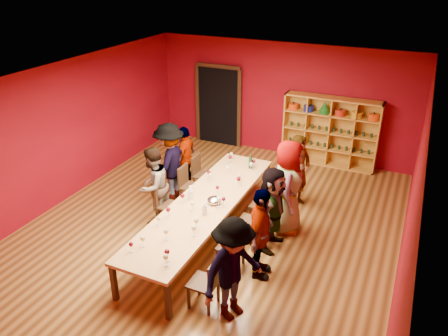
{
  "coord_description": "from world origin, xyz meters",
  "views": [
    {
      "loc": [
        3.31,
        -6.3,
        4.91
      ],
      "look_at": [
        0.05,
        0.75,
        1.15
      ],
      "focal_mm": 35.0,
      "sensor_mm": 36.0,
      "label": 1
    }
  ],
  "objects_px": {
    "tasting_table": "(205,205)",
    "chair_person_right_1": "(235,244)",
    "chair_person_right_0": "(208,281)",
    "chair_person_right_4": "(282,181)",
    "person_right_1": "(260,234)",
    "person_right_4": "(299,171)",
    "person_right_2": "(273,209)",
    "person_left_3": "(170,163)",
    "shelving_unit": "(330,128)",
    "chair_person_left_2": "(166,202)",
    "person_left_2": "(153,186)",
    "wine_bottle": "(250,163)",
    "chair_person_right_2": "(254,219)",
    "spittoon_bowl": "(214,200)",
    "person_right_3": "(288,187)",
    "chair_person_left_3": "(188,183)",
    "person_left_4": "(185,158)",
    "chair_person_left_4": "(200,172)",
    "chair_person_right_3": "(266,203)",
    "person_right_0": "(233,270)"
  },
  "relations": [
    {
      "from": "tasting_table",
      "to": "chair_person_right_1",
      "type": "height_order",
      "value": "chair_person_right_1"
    },
    {
      "from": "chair_person_right_0",
      "to": "chair_person_right_4",
      "type": "relative_size",
      "value": 1.0
    },
    {
      "from": "person_right_1",
      "to": "chair_person_right_4",
      "type": "xyz_separation_m",
      "value": [
        -0.44,
        2.55,
        -0.33
      ]
    },
    {
      "from": "tasting_table",
      "to": "person_right_4",
      "type": "xyz_separation_m",
      "value": [
        1.28,
        1.9,
        0.12
      ]
    },
    {
      "from": "person_right_4",
      "to": "person_right_2",
      "type": "bearing_deg",
      "value": -160.2
    },
    {
      "from": "person_left_3",
      "to": "shelving_unit",
      "type": "bearing_deg",
      "value": 138.65
    },
    {
      "from": "chair_person_right_4",
      "to": "chair_person_left_2",
      "type": "bearing_deg",
      "value": -134.74
    },
    {
      "from": "person_left_2",
      "to": "wine_bottle",
      "type": "distance_m",
      "value": 2.19
    },
    {
      "from": "chair_person_right_4",
      "to": "wine_bottle",
      "type": "relative_size",
      "value": 2.68
    },
    {
      "from": "tasting_table",
      "to": "person_left_3",
      "type": "bearing_deg",
      "value": 144.34
    },
    {
      "from": "shelving_unit",
      "to": "chair_person_right_4",
      "type": "distance_m",
      "value": 2.51
    },
    {
      "from": "person_right_2",
      "to": "chair_person_right_2",
      "type": "bearing_deg",
      "value": 92.79
    },
    {
      "from": "chair_person_right_4",
      "to": "spittoon_bowl",
      "type": "bearing_deg",
      "value": -111.56
    },
    {
      "from": "tasting_table",
      "to": "chair_person_left_2",
      "type": "relative_size",
      "value": 5.06
    },
    {
      "from": "chair_person_right_0",
      "to": "chair_person_right_4",
      "type": "height_order",
      "value": "same"
    },
    {
      "from": "chair_person_right_2",
      "to": "person_right_3",
      "type": "bearing_deg",
      "value": 57.72
    },
    {
      "from": "chair_person_left_3",
      "to": "chair_person_right_1",
      "type": "distance_m",
      "value": 2.43
    },
    {
      "from": "shelving_unit",
      "to": "wine_bottle",
      "type": "height_order",
      "value": "shelving_unit"
    },
    {
      "from": "tasting_table",
      "to": "person_right_1",
      "type": "relative_size",
      "value": 2.73
    },
    {
      "from": "person_right_1",
      "to": "spittoon_bowl",
      "type": "xyz_separation_m",
      "value": [
        -1.17,
        0.7,
        -0.01
      ]
    },
    {
      "from": "person_left_4",
      "to": "person_right_4",
      "type": "relative_size",
      "value": 0.94
    },
    {
      "from": "wine_bottle",
      "to": "shelving_unit",
      "type": "bearing_deg",
      "value": 65.69
    },
    {
      "from": "chair_person_left_4",
      "to": "spittoon_bowl",
      "type": "xyz_separation_m",
      "value": [
        1.09,
        -1.51,
        0.32
      ]
    },
    {
      "from": "person_right_4",
      "to": "chair_person_left_2",
      "type": "bearing_deg",
      "value": 150.09
    },
    {
      "from": "tasting_table",
      "to": "person_left_4",
      "type": "xyz_separation_m",
      "value": [
        -1.29,
        1.56,
        0.07
      ]
    },
    {
      "from": "person_right_3",
      "to": "chair_person_right_4",
      "type": "xyz_separation_m",
      "value": [
        -0.42,
        1.02,
        -0.45
      ]
    },
    {
      "from": "chair_person_right_2",
      "to": "person_right_4",
      "type": "height_order",
      "value": "person_right_4"
    },
    {
      "from": "chair_person_left_2",
      "to": "person_right_1",
      "type": "xyz_separation_m",
      "value": [
        2.26,
        -0.72,
        0.33
      ]
    },
    {
      "from": "person_left_4",
      "to": "chair_person_right_3",
      "type": "bearing_deg",
      "value": 66.49
    },
    {
      "from": "person_left_2",
      "to": "person_right_0",
      "type": "bearing_deg",
      "value": 56.91
    },
    {
      "from": "person_right_0",
      "to": "chair_person_right_2",
      "type": "distance_m",
      "value": 1.97
    },
    {
      "from": "person_right_2",
      "to": "chair_person_right_4",
      "type": "bearing_deg",
      "value": 14.83
    },
    {
      "from": "person_right_1",
      "to": "wine_bottle",
      "type": "distance_m",
      "value": 2.64
    },
    {
      "from": "chair_person_right_3",
      "to": "person_right_1",
      "type": "bearing_deg",
      "value": -74.06
    },
    {
      "from": "chair_person_left_2",
      "to": "chair_person_right_2",
      "type": "relative_size",
      "value": 1.0
    },
    {
      "from": "chair_person_left_2",
      "to": "spittoon_bowl",
      "type": "distance_m",
      "value": 1.13
    },
    {
      "from": "person_left_2",
      "to": "chair_person_right_1",
      "type": "distance_m",
      "value": 2.24
    },
    {
      "from": "person_right_3",
      "to": "chair_person_left_3",
      "type": "bearing_deg",
      "value": 73.67
    },
    {
      "from": "chair_person_left_2",
      "to": "person_right_0",
      "type": "xyz_separation_m",
      "value": [
        2.23,
        -1.75,
        0.35
      ]
    },
    {
      "from": "chair_person_right_0",
      "to": "person_right_3",
      "type": "relative_size",
      "value": 0.47
    },
    {
      "from": "chair_person_right_0",
      "to": "person_right_2",
      "type": "height_order",
      "value": "person_right_2"
    },
    {
      "from": "chair_person_right_0",
      "to": "chair_person_right_3",
      "type": "distance_m",
      "value": 2.57
    },
    {
      "from": "wine_bottle",
      "to": "chair_person_right_2",
      "type": "bearing_deg",
      "value": -65.95
    },
    {
      "from": "chair_person_left_3",
      "to": "person_right_2",
      "type": "relative_size",
      "value": 0.55
    },
    {
      "from": "person_right_4",
      "to": "spittoon_bowl",
      "type": "xyz_separation_m",
      "value": [
        -1.1,
        -1.86,
        -0.0
      ]
    },
    {
      "from": "chair_person_left_3",
      "to": "person_left_3",
      "type": "height_order",
      "value": "person_left_3"
    },
    {
      "from": "person_left_2",
      "to": "shelving_unit",
      "type": "bearing_deg",
      "value": 150.55
    },
    {
      "from": "tasting_table",
      "to": "person_left_2",
      "type": "distance_m",
      "value": 1.19
    },
    {
      "from": "tasting_table",
      "to": "person_left_3",
      "type": "distance_m",
      "value": 1.66
    },
    {
      "from": "chair_person_right_1",
      "to": "person_right_4",
      "type": "xyz_separation_m",
      "value": [
        0.37,
        2.55,
        0.32
      ]
    }
  ]
}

